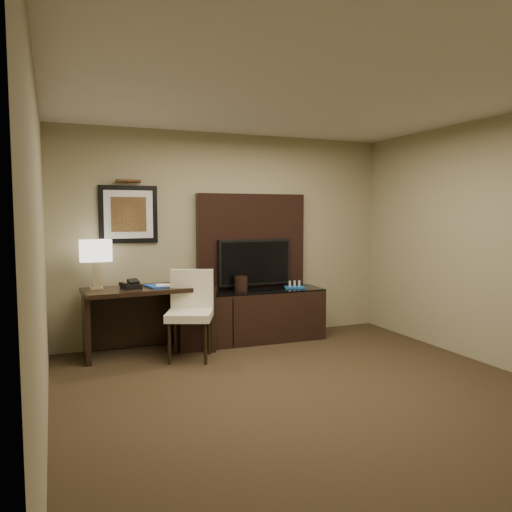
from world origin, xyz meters
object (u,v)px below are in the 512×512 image
desk_chair (190,314)px  ice_bucket (241,283)px  table_lamp (96,266)px  minibar_tray (295,285)px  desk_phone (131,284)px  desk (149,320)px  tv (254,262)px  credenza (250,316)px  water_bottle (176,277)px

desk_chair → ice_bucket: (0.81, 0.49, 0.24)m
desk_chair → table_lamp: bearing=173.8°
minibar_tray → ice_bucket: bearing=176.4°
table_lamp → desk_phone: (0.37, -0.13, -0.21)m
ice_bucket → minibar_tray: bearing=-3.6°
desk → ice_bucket: ice_bucket is taller
minibar_tray → tv: bearing=159.9°
desk → tv: (1.43, 0.19, 0.62)m
credenza → ice_bucket: size_ratio=10.15×
tv → minibar_tray: size_ratio=3.88×
table_lamp → water_bottle: 0.95m
ice_bucket → desk: bearing=-177.5°
desk → tv: tv is taller
credenza → minibar_tray: minibar_tray is taller
credenza → water_bottle: 1.11m
table_lamp → credenza: bearing=-1.2°
ice_bucket → credenza: bearing=-0.9°
desk → desk_phone: (-0.21, -0.04, 0.45)m
ice_bucket → desk_phone: bearing=-176.2°
desk → desk_phone: size_ratio=7.35×
table_lamp → ice_bucket: size_ratio=2.74×
desk_phone → minibar_tray: size_ratio=0.78×
credenza → desk_phone: (-1.52, -0.09, 0.51)m
desk_phone → tv: bearing=-8.6°
tv → desk_phone: size_ratio=4.97×
tv → table_lamp: 2.01m
credenza → desk_chair: desk_chair is taller
desk_phone → minibar_tray: bearing=-15.4°
credenza → tv: (0.12, 0.14, 0.69)m
desk → tv: bearing=3.1°
desk_phone → ice_bucket: size_ratio=1.05×
table_lamp → minibar_tray: size_ratio=2.04×
tv → ice_bucket: 0.38m
tv → table_lamp: (-2.01, -0.10, 0.03)m
minibar_tray → table_lamp: bearing=178.1°
desk_chair → desk_phone: size_ratio=5.17×
credenza → ice_bucket: ice_bucket is taller
table_lamp → water_bottle: table_lamp is taller
tv → water_bottle: (-1.08, -0.11, -0.13)m
desk_phone → water_bottle: size_ratio=1.07×
desk_chair → minibar_tray: size_ratio=4.04×
desk → desk_chair: bearing=-53.7°
credenza → desk_phone: bearing=-175.0°
desk_phone → ice_bucket: 1.40m
water_bottle → ice_bucket: 0.85m
credenza → desk_chair: (-0.93, -0.49, 0.19)m
table_lamp → desk_phone: table_lamp is taller
credenza → tv: bearing=51.0°
tv → minibar_tray: (0.50, -0.18, -0.30)m
tv → minibar_tray: bearing=-20.1°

